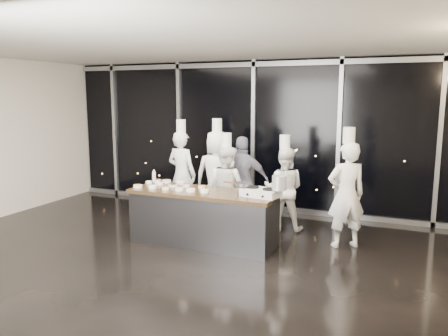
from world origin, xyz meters
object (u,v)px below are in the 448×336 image
(frying_pan, at_px, (243,184))
(chef_right, at_px, (284,188))
(demo_counter, at_px, (204,217))
(stock_pot, at_px, (279,183))
(chef_left, at_px, (217,175))
(chef_far_left, at_px, (182,173))
(guest, at_px, (243,181))
(chef_center, at_px, (226,187))
(chef_side, at_px, (346,194))
(stove, at_px, (261,192))

(frying_pan, bearing_deg, chef_right, 85.39)
(demo_counter, xyz_separation_m, stock_pot, (1.31, -0.07, 0.70))
(chef_left, bearing_deg, demo_counter, 92.66)
(chef_far_left, xyz_separation_m, guest, (1.33, -0.04, -0.05))
(frying_pan, bearing_deg, chef_center, 137.32)
(stock_pot, height_order, chef_center, chef_center)
(chef_left, bearing_deg, chef_side, 154.01)
(stove, relative_size, stock_pot, 2.91)
(stove, bearing_deg, chef_side, 43.45)
(chef_left, xyz_separation_m, chef_center, (0.40, -0.51, -0.11))
(stove, relative_size, chef_far_left, 0.32)
(demo_counter, height_order, guest, guest)
(chef_far_left, bearing_deg, frying_pan, 153.44)
(demo_counter, bearing_deg, frying_pan, 1.66)
(guest, xyz_separation_m, chef_right, (0.81, -0.00, -0.07))
(chef_center, bearing_deg, chef_left, -35.42)
(chef_left, bearing_deg, chef_right, 162.67)
(frying_pan, xyz_separation_m, chef_right, (0.34, 1.25, -0.29))
(chef_far_left, bearing_deg, stock_pot, 159.33)
(demo_counter, xyz_separation_m, chef_left, (-0.36, 1.40, 0.45))
(frying_pan, height_order, stock_pot, stock_pot)
(stove, height_order, chef_left, chef_left)
(chef_far_left, distance_m, chef_left, 0.75)
(chef_side, bearing_deg, stove, 1.07)
(frying_pan, xyz_separation_m, chef_left, (-1.05, 1.38, -0.16))
(stove, xyz_separation_m, guest, (-0.78, 1.29, -0.11))
(chef_far_left, height_order, chef_right, chef_far_left)
(chef_right, bearing_deg, chef_center, 12.68)
(guest, bearing_deg, chef_left, -24.12)
(frying_pan, bearing_deg, demo_counter, -167.75)
(stock_pot, relative_size, chef_left, 0.11)
(chef_right, bearing_deg, guest, -8.57)
(stock_pot, relative_size, chef_right, 0.12)
(demo_counter, height_order, frying_pan, frying_pan)
(chef_center, relative_size, chef_side, 0.91)
(frying_pan, distance_m, chef_left, 1.74)
(demo_counter, height_order, chef_center, chef_center)
(demo_counter, distance_m, guest, 1.35)
(demo_counter, height_order, chef_left, chef_left)
(chef_center, bearing_deg, guest, -99.01)
(guest, distance_m, chef_side, 2.05)
(chef_center, xyz_separation_m, chef_side, (2.16, -0.13, 0.09))
(demo_counter, xyz_separation_m, chef_side, (2.20, 0.76, 0.43))
(frying_pan, relative_size, chef_far_left, 0.25)
(chef_far_left, distance_m, guest, 1.33)
(chef_left, distance_m, chef_center, 0.66)
(chef_side, bearing_deg, stock_pot, 11.11)
(frying_pan, relative_size, chef_right, 0.28)
(chef_side, bearing_deg, frying_pan, -5.85)
(chef_left, relative_size, guest, 1.19)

